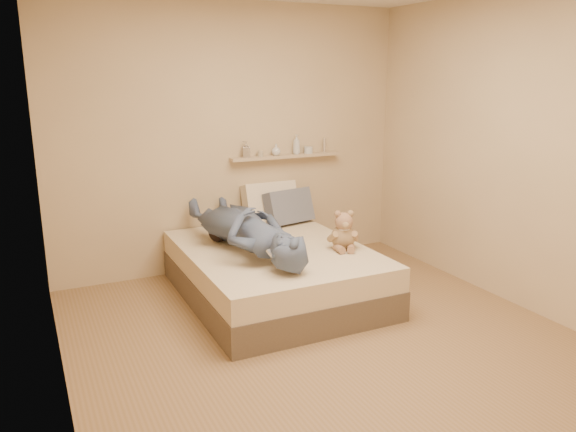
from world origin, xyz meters
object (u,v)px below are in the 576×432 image
pillow_grey (289,207)px  person (246,228)px  wall_shelf (286,156)px  game_console (277,251)px  dark_plush (219,229)px  bed (274,272)px  pillow_cream (270,203)px  teddy_bear (344,233)px

pillow_grey → person: size_ratio=0.30×
person → wall_shelf: wall_shelf is taller
game_console → dark_plush: dark_plush is taller
bed → pillow_grey: size_ratio=3.80×
pillow_cream → bed: bearing=-111.9°
pillow_cream → dark_plush: bearing=-147.5°
pillow_grey → pillow_cream: bearing=135.8°
game_console → dark_plush: bearing=99.9°
wall_shelf → bed: bearing=-121.2°
pillow_cream → wall_shelf: bearing=20.0°
game_console → person: (-0.03, 0.58, 0.05)m
teddy_bear → pillow_cream: size_ratio=0.63×
bed → pillow_cream: (0.33, 0.83, 0.43)m
teddy_bear → pillow_grey: 0.99m
bed → wall_shelf: bearing=58.8°
bed → pillow_cream: size_ratio=3.45×
game_console → pillow_cream: (0.55, 1.36, 0.05)m
dark_plush → person: (0.13, -0.33, 0.08)m
dark_plush → teddy_bear: bearing=-37.0°
pillow_grey → person: person is taller
pillow_cream → pillow_grey: pillow_cream is taller
dark_plush → pillow_cream: pillow_cream is taller
bed → dark_plush: (-0.37, 0.38, 0.35)m
bed → dark_plush: bearing=134.7°
bed → pillow_cream: 0.99m
person → teddy_bear: bearing=150.2°
person → wall_shelf: bearing=-138.3°
wall_shelf → pillow_grey: bearing=-108.4°
wall_shelf → person: bearing=-132.6°
game_console → teddy_bear: teddy_bear is taller
game_console → wall_shelf: bearing=62.0°
teddy_bear → pillow_grey: (-0.04, 0.99, 0.03)m
pillow_cream → person: (-0.58, -0.79, -0.00)m
pillow_cream → person: size_ratio=0.33×
game_console → pillow_cream: bearing=68.0°
dark_plush → game_console: bearing=-80.1°
dark_plush → pillow_grey: size_ratio=0.55×
bed → game_console: (-0.22, -0.53, 0.38)m
teddy_bear → pillow_cream: pillow_cream is taller
bed → game_console: bearing=-112.1°
game_console → pillow_cream: pillow_cream is taller
game_console → pillow_grey: pillow_grey is taller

